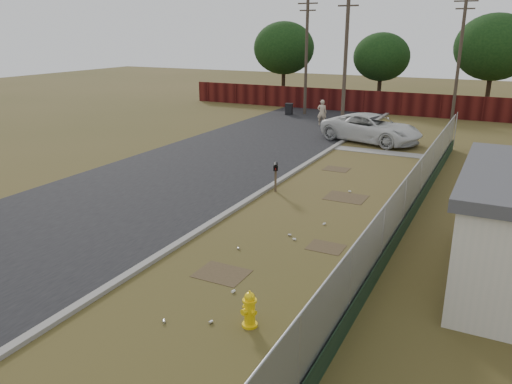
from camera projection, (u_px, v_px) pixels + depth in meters
The scene contains 12 objects.
ground at pixel (313, 220), 17.76m from camera, with size 120.00×120.00×0.00m, color brown.
street at pixel (249, 153), 27.49m from camera, with size 15.10×60.00×0.12m.
chainlink_fence at pixel (410, 204), 17.05m from camera, with size 0.10×27.06×2.02m.
privacy_fence at pixel (352, 101), 41.28m from camera, with size 30.00×0.12×1.80m, color #4D1310.
utility_poles at pixel (370, 56), 35.43m from camera, with size 12.60×8.24×9.00m.
horizon_trees at pixel (442, 57), 35.96m from camera, with size 33.32×31.94×7.78m.
fire_hydrant at pixel (249, 310), 11.29m from camera, with size 0.47×0.47×0.90m.
mailbox at pixel (276, 169), 20.66m from camera, with size 0.36×0.52×1.23m.
pickup_truck at pixel (372, 128), 30.02m from camera, with size 2.78×6.03×1.67m, color silver.
pedestrian at pixel (322, 113), 35.23m from camera, with size 0.67×0.44×1.83m, color #CCB495.
trash_bin at pixel (289, 109), 39.91m from camera, with size 0.70×0.69×0.90m.
scattered_litter at pixel (274, 250), 15.24m from camera, with size 1.79×11.56×0.07m.
Camera 1 is at (5.69, -15.71, 6.44)m, focal length 35.00 mm.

